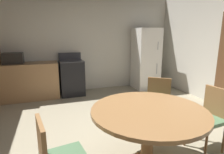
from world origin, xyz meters
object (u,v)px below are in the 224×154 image
object	(u,v)px
refrigerator	(146,59)
oven_range	(72,77)
dining_table	(148,122)
chair_northeast	(158,101)
chair_east	(210,115)
microwave	(13,58)

from	to	relation	value
refrigerator	oven_range	bearing A→B (deg)	178.58
dining_table	chair_northeast	world-z (taller)	chair_northeast
dining_table	chair_east	bearing A→B (deg)	5.44
microwave	chair_northeast	size ratio (longest dim) A/B	0.51
dining_table	refrigerator	bearing A→B (deg)	61.47
refrigerator	chair_east	size ratio (longest dim) A/B	2.02
oven_range	microwave	world-z (taller)	microwave
chair_northeast	microwave	bearing A→B (deg)	-95.67
refrigerator	microwave	xyz separation A→B (m)	(-3.51, 0.05, 0.15)
oven_range	dining_table	distance (m)	3.23
chair_northeast	dining_table	bearing A→B (deg)	0.00
microwave	chair_east	world-z (taller)	microwave
chair_east	chair_northeast	distance (m)	0.79
oven_range	chair_northeast	bearing A→B (deg)	-65.50
microwave	refrigerator	bearing A→B (deg)	-0.82
oven_range	dining_table	xyz separation A→B (m)	(0.46, -3.20, 0.14)
refrigerator	microwave	size ratio (longest dim) A/B	4.00
dining_table	chair_northeast	size ratio (longest dim) A/B	1.48
refrigerator	chair_northeast	xyz separation A→B (m)	(-1.07, -2.35, -0.38)
oven_range	chair_east	size ratio (longest dim) A/B	1.26
microwave	chair_east	bearing A→B (deg)	-47.73
chair_east	microwave	bearing A→B (deg)	-53.17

